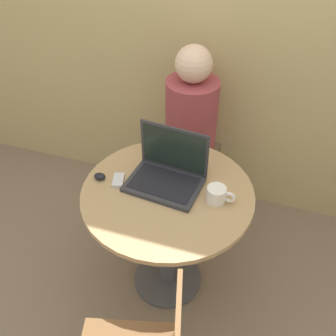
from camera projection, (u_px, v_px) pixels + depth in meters
name	position (u px, v px, depth m)	size (l,w,h in m)	color
ground_plane	(168.00, 279.00, 2.31)	(12.00, 12.00, 0.00)	#7F6B56
back_wall	(217.00, 7.00, 2.10)	(7.00, 0.05, 2.60)	tan
round_table	(168.00, 215.00, 1.96)	(0.82, 0.82, 0.71)	#4C4C51
laptop	(167.00, 172.00, 1.88)	(0.37, 0.28, 0.26)	#2D2D33
cell_phone	(118.00, 180.00, 1.90)	(0.07, 0.11, 0.02)	silver
computer_mouse	(100.00, 176.00, 1.91)	(0.06, 0.04, 0.03)	black
coffee_cup	(217.00, 195.00, 1.78)	(0.13, 0.09, 0.08)	white
person_seated	(192.00, 146.00, 2.47)	(0.31, 0.47, 1.18)	brown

